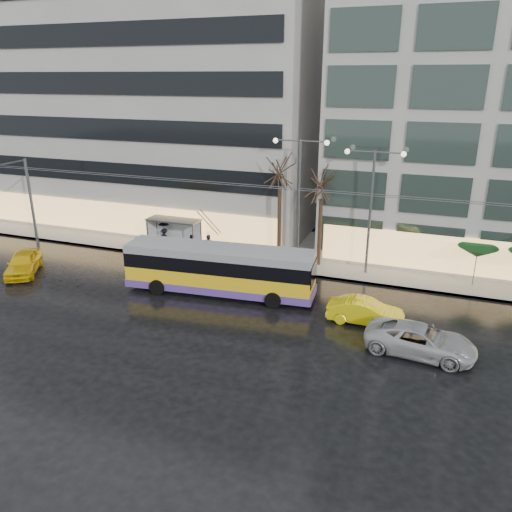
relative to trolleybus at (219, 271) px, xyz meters
The scene contains 18 objects.
ground 4.75m from the trolleybus, 72.84° to the right, with size 140.00×140.00×0.00m, color black.
sidewalk 10.35m from the trolleybus, 71.05° to the left, with size 80.00×10.00×0.15m, color gray.
kerb 5.97m from the trolleybus, 54.96° to the left, with size 80.00×0.10×0.15m, color slate.
building_left 22.89m from the trolleybus, 134.95° to the left, with size 34.00×14.00×22.00m, color #9D9B96.
trolleybus is the anchor object (origin of this frame).
catenary 5.11m from the trolleybus, 57.34° to the left, with size 42.24×5.12×7.00m.
bus_shelter 9.52m from the trolleybus, 137.85° to the left, with size 4.20×1.60×2.51m.
street_lamp_near 8.56m from the trolleybus, 62.87° to the left, with size 3.96×0.36×9.03m.
street_lamp_far 11.37m from the trolleybus, 37.96° to the left, with size 3.96×0.36×8.53m.
tree_a 8.90m from the trolleybus, 74.72° to the left, with size 3.20×3.20×8.40m.
tree_b 9.73m from the trolleybus, 55.00° to the left, with size 3.20×3.20×7.70m.
parasol_a 16.75m from the trolleybus, 23.60° to the left, with size 2.50×2.50×2.65m.
taxi_a 14.51m from the trolleybus, behind, with size 1.87×4.64×1.58m, color #E2B80B.
taxi_b 9.49m from the trolleybus, ahead, with size 1.49×4.26×1.40m, color yellow.
sedan_silver 12.95m from the trolleybus, 15.00° to the right, with size 2.50×5.41×1.50m, color #AAAAAF.
pedestrian_a 6.01m from the trolleybus, 121.96° to the left, with size 1.11×1.12×2.19m.
pedestrian_b 7.46m from the trolleybus, 130.91° to the left, with size 0.79×0.63×1.60m.
pedestrian_c 10.09m from the trolleybus, 140.13° to the left, with size 1.02×0.83×2.11m.
Camera 1 is at (11.03, -22.55, 13.23)m, focal length 35.00 mm.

